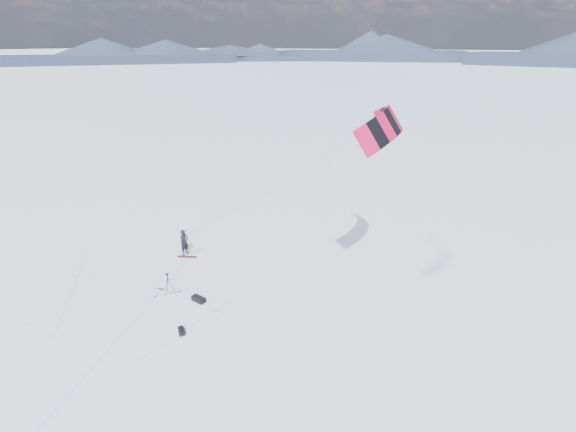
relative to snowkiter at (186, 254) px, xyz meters
The scene contains 9 objects.
ground 4.59m from the snowkiter, 84.76° to the right, with size 1800.00×1800.00×0.00m, color white.
horizon_hills 6.04m from the snowkiter, 84.76° to the right, with size 704.00×704.42×9.33m.
snow_tracks 4.93m from the snowkiter, 92.66° to the right, with size 14.76×10.25×0.01m.
snowkiter is the anchor object (origin of this frame).
snowboard 0.43m from the snowkiter, 37.98° to the right, with size 1.40×0.26×0.04m, color maroon.
tripod 5.15m from the snowkiter, 62.84° to the right, with size 0.63×0.55×1.41m.
gear_bag_a 6.26m from the snowkiter, 44.94° to the right, with size 0.89×0.53×0.37m.
gear_bag_b 8.97m from the snowkiter, 53.20° to the right, with size 0.66×0.65×0.28m.
power_kite 16.70m from the snowkiter, ahead, with size 14.46×6.42×9.73m.
Camera 1 is at (17.68, -16.34, 14.16)m, focal length 26.00 mm.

